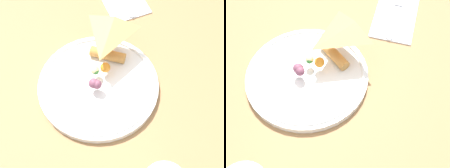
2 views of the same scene
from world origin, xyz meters
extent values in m
plane|color=brown|center=(0.00, 0.00, 0.00)|extent=(6.00, 6.00, 0.00)
cube|color=olive|center=(0.00, 0.00, 0.71)|extent=(0.95, 0.73, 0.03)
cube|color=#4C3823|center=(-0.43, -0.32, 0.35)|extent=(0.06, 0.06, 0.70)
cube|color=#4C3823|center=(-0.43, 0.32, 0.35)|extent=(0.06, 0.06, 0.70)
cylinder|color=white|center=(0.05, -0.01, 0.74)|extent=(0.27, 0.27, 0.02)
torus|color=white|center=(0.05, -0.01, 0.75)|extent=(0.25, 0.25, 0.01)
pyramid|color=tan|center=(0.03, 0.00, 0.75)|extent=(0.14, 0.13, 0.02)
cylinder|color=#C68942|center=(-0.02, 0.03, 0.76)|extent=(0.06, 0.08, 0.02)
sphere|color=#EFDB93|center=(0.03, -0.01, 0.77)|extent=(0.02, 0.02, 0.02)
sphere|color=orange|center=(0.03, 0.01, 0.77)|extent=(0.02, 0.02, 0.02)
sphere|color=#7A4256|center=(0.07, -0.01, 0.77)|extent=(0.02, 0.02, 0.02)
sphere|color=#7A4256|center=(0.06, -0.02, 0.77)|extent=(0.02, 0.02, 0.02)
sphere|color=#388433|center=(0.03, -0.01, 0.77)|extent=(0.02, 0.02, 0.02)
sphere|color=#7A4256|center=(0.03, 0.01, 0.77)|extent=(0.01, 0.01, 0.01)
cube|color=silver|center=(-0.20, 0.10, 0.73)|extent=(0.12, 0.04, 0.00)
ellipsoid|color=silver|center=(-0.14, 0.11, 0.73)|extent=(0.02, 0.02, 0.00)
camera|label=1|loc=(0.44, -0.05, 1.40)|focal=55.00mm
camera|label=2|loc=(0.33, 0.21, 1.24)|focal=45.00mm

